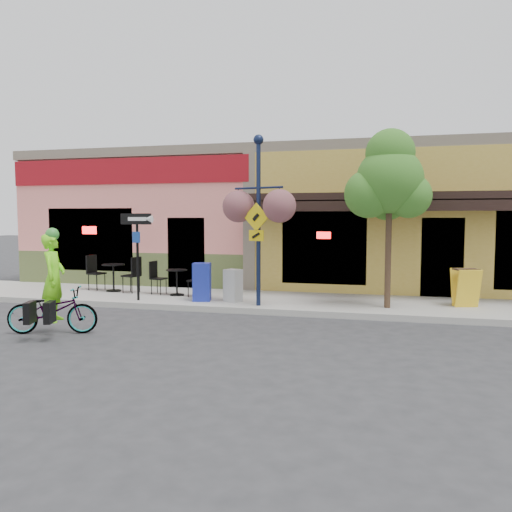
{
  "coord_description": "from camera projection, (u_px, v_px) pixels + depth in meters",
  "views": [
    {
      "loc": [
        2.78,
        -10.84,
        2.3
      ],
      "look_at": [
        -0.06,
        0.5,
        1.4
      ],
      "focal_mm": 35.0,
      "sensor_mm": 36.0,
      "label": 1
    }
  ],
  "objects": [
    {
      "name": "sidewalk",
      "position": [
        272.0,
        301.0,
        13.26
      ],
      "size": [
        24.0,
        3.0,
        0.15
      ],
      "primitive_type": "cube",
      "color": "#9E9B93",
      "rests_on": "ground"
    },
    {
      "name": "sandwich_board",
      "position": [
        469.0,
        288.0,
        11.87
      ],
      "size": [
        0.65,
        0.54,
        0.93
      ],
      "primitive_type": null,
      "rotation": [
        0.0,
        0.0,
        0.27
      ],
      "color": "yellow",
      "rests_on": "sidewalk"
    },
    {
      "name": "cafe_set_left",
      "position": [
        113.0,
        273.0,
        14.55
      ],
      "size": [
        1.89,
        1.22,
        1.05
      ],
      "primitive_type": null,
      "rotation": [
        0.0,
        0.0,
        -0.21
      ],
      "color": "black",
      "rests_on": "sidewalk"
    },
    {
      "name": "lamp_post",
      "position": [
        258.0,
        221.0,
        12.09
      ],
      "size": [
        1.42,
        0.88,
        4.15
      ],
      "primitive_type": null,
      "rotation": [
        0.0,
        0.0,
        -0.28
      ],
      "color": "#121B3A",
      "rests_on": "sidewalk"
    },
    {
      "name": "cafe_set_right",
      "position": [
        177.0,
        278.0,
        13.8
      ],
      "size": [
        1.66,
        0.99,
        0.94
      ],
      "primitive_type": null,
      "rotation": [
        0.0,
        0.0,
        -0.14
      ],
      "color": "black",
      "rests_on": "sidewalk"
    },
    {
      "name": "one_way_sign",
      "position": [
        138.0,
        257.0,
        12.93
      ],
      "size": [
        0.87,
        0.21,
        2.26
      ],
      "primitive_type": null,
      "rotation": [
        0.0,
        0.0,
        -0.02
      ],
      "color": "black",
      "rests_on": "sidewalk"
    },
    {
      "name": "bicycle",
      "position": [
        52.0,
        310.0,
        9.88
      ],
      "size": [
        1.87,
        1.1,
        0.93
      ],
      "primitive_type": "imported",
      "rotation": [
        0.0,
        0.0,
        1.86
      ],
      "color": "maroon",
      "rests_on": "ground"
    },
    {
      "name": "building",
      "position": [
        304.0,
        219.0,
        18.41
      ],
      "size": [
        18.2,
        8.2,
        4.5
      ],
      "primitive_type": null,
      "color": "#F58379",
      "rests_on": "ground"
    },
    {
      "name": "cyclist_rider",
      "position": [
        54.0,
        290.0,
        9.83
      ],
      "size": [
        0.58,
        0.73,
        1.74
      ],
      "primitive_type": "imported",
      "rotation": [
        0.0,
        0.0,
        1.86
      ],
      "color": "#7DFF1A",
      "rests_on": "ground"
    },
    {
      "name": "newspaper_box_blue",
      "position": [
        202.0,
        282.0,
        12.89
      ],
      "size": [
        0.52,
        0.48,
        0.98
      ],
      "primitive_type": null,
      "rotation": [
        0.0,
        0.0,
        0.22
      ],
      "color": "#1B2AA3",
      "rests_on": "sidewalk"
    },
    {
      "name": "newspaper_box_grey",
      "position": [
        233.0,
        285.0,
        12.82
      ],
      "size": [
        0.49,
        0.47,
        0.82
      ],
      "primitive_type": null,
      "rotation": [
        0.0,
        0.0,
        -0.39
      ],
      "color": "#A6A6A6",
      "rests_on": "sidewalk"
    },
    {
      "name": "street_tree",
      "position": [
        389.0,
        218.0,
        11.78
      ],
      "size": [
        2.18,
        2.18,
        4.28
      ],
      "primitive_type": null,
      "rotation": [
        0.0,
        0.0,
        0.39
      ],
      "color": "#3D7A26",
      "rests_on": "sidewalk"
    },
    {
      "name": "curb",
      "position": [
        259.0,
        311.0,
        11.86
      ],
      "size": [
        24.0,
        0.12,
        0.15
      ],
      "primitive_type": "cube",
      "color": "#A8A59E",
      "rests_on": "ground"
    },
    {
      "name": "ground",
      "position": [
        253.0,
        319.0,
        11.33
      ],
      "size": [
        90.0,
        90.0,
        0.0
      ],
      "primitive_type": "plane",
      "color": "#2D2D30",
      "rests_on": "ground"
    }
  ]
}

